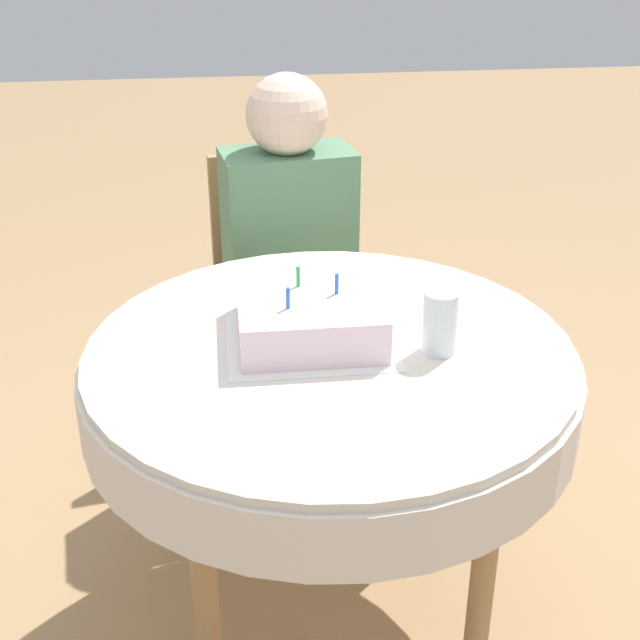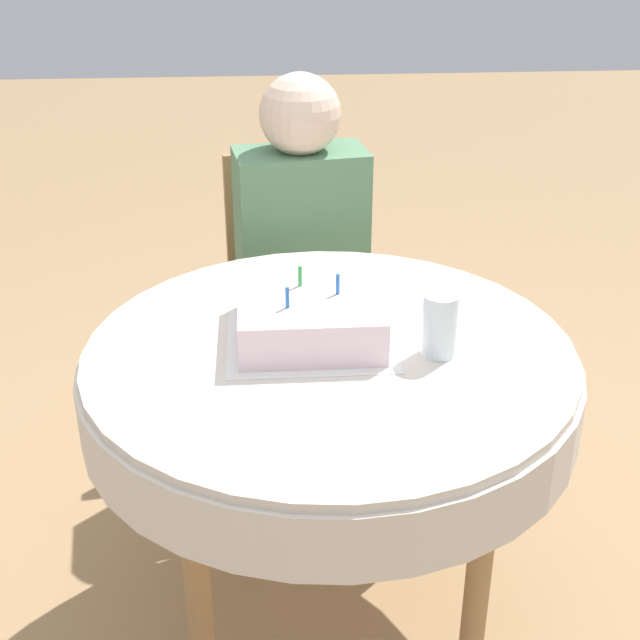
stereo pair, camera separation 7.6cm
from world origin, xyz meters
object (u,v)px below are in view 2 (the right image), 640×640
object	(u,v)px
person	(303,237)
drinking_glass	(440,325)
birthday_cake	(310,315)
chair	(297,292)

from	to	relation	value
person	drinking_glass	distance (m)	0.79
birthday_cake	drinking_glass	size ratio (longest dim) A/B	2.22
chair	drinking_glass	size ratio (longest dim) A/B	6.66
person	birthday_cake	xyz separation A→B (m)	(-0.02, -0.66, 0.10)
chair	birthday_cake	xyz separation A→B (m)	(-0.01, -0.75, 0.30)
person	drinking_glass	world-z (taller)	person
chair	birthday_cake	bearing A→B (deg)	-98.90
chair	birthday_cake	world-z (taller)	birthday_cake
chair	birthday_cake	distance (m)	0.81
person	birthday_cake	size ratio (longest dim) A/B	3.91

